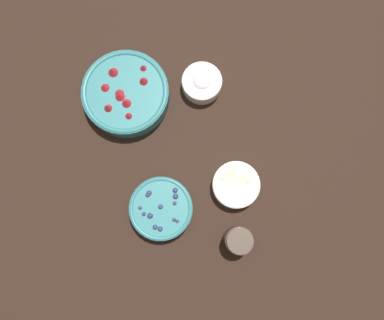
% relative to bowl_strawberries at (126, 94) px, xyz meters
% --- Properties ---
extents(ground_plane, '(4.00, 4.00, 0.00)m').
position_rel_bowl_strawberries_xyz_m(ground_plane, '(0.27, 0.10, -0.04)').
color(ground_plane, black).
extents(bowl_strawberries, '(0.26, 0.26, 0.08)m').
position_rel_bowl_strawberries_xyz_m(bowl_strawberries, '(0.00, 0.00, 0.00)').
color(bowl_strawberries, teal).
rests_on(bowl_strawberries, ground_plane).
extents(bowl_blueberries, '(0.18, 0.18, 0.06)m').
position_rel_bowl_strawberries_xyz_m(bowl_blueberries, '(0.36, -0.00, -0.01)').
color(bowl_blueberries, teal).
rests_on(bowl_blueberries, ground_plane).
extents(bowl_bananas, '(0.14, 0.14, 0.05)m').
position_rel_bowl_strawberries_xyz_m(bowl_bananas, '(0.36, 0.22, -0.01)').
color(bowl_bananas, white).
rests_on(bowl_bananas, ground_plane).
extents(bowl_cream, '(0.12, 0.12, 0.06)m').
position_rel_bowl_strawberries_xyz_m(bowl_cream, '(0.04, 0.23, -0.01)').
color(bowl_cream, white).
rests_on(bowl_cream, ground_plane).
extents(jar_chocolate, '(0.08, 0.08, 0.09)m').
position_rel_bowl_strawberries_xyz_m(jar_chocolate, '(0.51, 0.18, 0.00)').
color(jar_chocolate, '#4C3D33').
rests_on(jar_chocolate, ground_plane).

